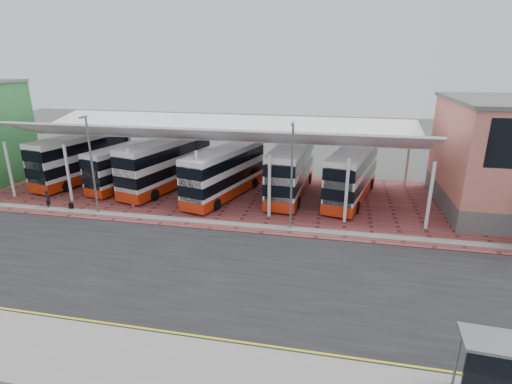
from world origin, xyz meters
TOP-DOWN VIEW (x-y plane):
  - ground at (0.00, 0.00)m, footprint 140.00×140.00m
  - road at (0.00, -1.00)m, footprint 120.00×14.00m
  - forecourt at (2.00, 13.00)m, footprint 72.00×16.00m
  - sidewalk at (0.00, -9.00)m, footprint 120.00×4.00m
  - north_kerb at (0.00, 6.20)m, footprint 120.00×0.80m
  - yellow_line_near at (0.00, -7.00)m, footprint 120.00×0.12m
  - yellow_line_far at (0.00, -6.70)m, footprint 120.00×0.12m
  - canopy at (-6.00, 13.94)m, footprint 37.00×11.63m
  - lamp_west at (-14.00, 6.27)m, footprint 0.16×0.90m
  - lamp_east at (2.00, 6.27)m, footprint 0.16×0.90m
  - bus_0 at (-20.67, 14.69)m, footprint 5.07×11.98m
  - bus_1 at (-15.09, 13.95)m, footprint 4.74×10.19m
  - bus_2 at (-11.13, 13.99)m, footprint 5.42×11.89m
  - bus_3 at (-4.84, 12.61)m, footprint 5.30×11.13m
  - bus_4 at (1.01, 14.52)m, footprint 3.35×11.61m
  - bus_5 at (6.56, 14.32)m, footprint 4.99×11.50m
  - pedestrian at (-18.77, 6.49)m, footprint 0.57×0.68m
  - suitcase at (-16.71, 6.58)m, footprint 0.32×0.23m

SIDE VIEW (x-z plane):
  - ground at x=0.00m, z-range 0.00..0.00m
  - road at x=0.00m, z-range 0.00..0.02m
  - yellow_line_near at x=0.00m, z-range 0.02..0.03m
  - yellow_line_far at x=0.00m, z-range 0.02..0.03m
  - forecourt at x=2.00m, z-range 0.00..0.06m
  - sidewalk at x=0.00m, z-range 0.00..0.14m
  - north_kerb at x=0.00m, z-range 0.00..0.14m
  - suitcase at x=-16.71m, z-range 0.06..0.61m
  - pedestrian at x=-18.77m, z-range 0.06..1.65m
  - bus_1 at x=-15.09m, z-range 0.05..4.14m
  - bus_3 at x=-4.84m, z-range 0.05..4.52m
  - bus_5 at x=6.56m, z-range 0.05..4.66m
  - bus_4 at x=1.01m, z-range 0.04..4.78m
  - bus_2 at x=-11.13m, z-range 0.04..4.82m
  - bus_0 at x=-20.67m, z-range 0.04..4.86m
  - lamp_west at x=-14.00m, z-range 0.32..8.40m
  - lamp_east at x=2.00m, z-range 0.32..8.40m
  - canopy at x=-6.00m, z-range 2.26..9.33m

